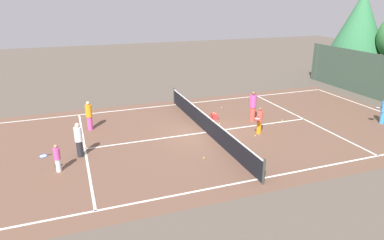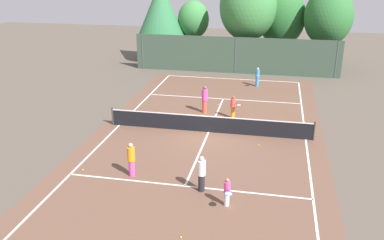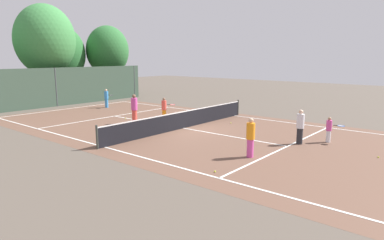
# 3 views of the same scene
# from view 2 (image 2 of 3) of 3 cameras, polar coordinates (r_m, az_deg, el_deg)

# --- Properties ---
(ground_plane) EXTENTS (80.00, 80.00, 0.00)m
(ground_plane) POSITION_cam_2_polar(r_m,az_deg,el_deg) (24.41, 2.28, -1.66)
(ground_plane) COLOR brown
(court_surface) EXTENTS (13.00, 25.00, 0.01)m
(court_surface) POSITION_cam_2_polar(r_m,az_deg,el_deg) (24.41, 2.28, -1.65)
(court_surface) COLOR brown
(court_surface) RESTS_ON ground_plane
(tennis_net) EXTENTS (11.90, 0.10, 1.10)m
(tennis_net) POSITION_cam_2_polar(r_m,az_deg,el_deg) (24.22, 2.30, -0.54)
(tennis_net) COLOR #333833
(tennis_net) RESTS_ON ground_plane
(perimeter_fence) EXTENTS (18.00, 0.12, 3.20)m
(perimeter_fence) POSITION_cam_2_polar(r_m,az_deg,el_deg) (37.26, 5.90, 8.75)
(perimeter_fence) COLOR #384C3D
(perimeter_fence) RESTS_ON ground_plane
(tree_0) EXTENTS (4.55, 4.55, 7.60)m
(tree_0) POSITION_cam_2_polar(r_m,az_deg,el_deg) (41.41, -4.28, 14.84)
(tree_0) COLOR brown
(tree_0) RESTS_ON ground_plane
(tree_1) EXTENTS (4.28, 4.57, 7.27)m
(tree_1) POSITION_cam_2_polar(r_m,az_deg,el_deg) (40.11, 18.10, 13.21)
(tree_1) COLOR brown
(tree_1) RESTS_ON ground_plane
(tree_2) EXTENTS (5.11, 5.29, 8.59)m
(tree_2) POSITION_cam_2_polar(r_m,az_deg,el_deg) (39.21, 7.65, 15.08)
(tree_2) COLOR brown
(tree_2) RESTS_ON ground_plane
(tree_3) EXTENTS (4.46, 3.58, 7.01)m
(tree_3) POSITION_cam_2_polar(r_m,az_deg,el_deg) (41.60, 12.14, 13.47)
(tree_3) COLOR brown
(tree_3) RESTS_ON ground_plane
(tree_4) EXTENTS (3.03, 3.04, 5.84)m
(tree_4) POSITION_cam_2_polar(r_m,az_deg,el_deg) (41.87, 0.19, 13.48)
(tree_4) COLOR brown
(tree_4) RESTS_ON ground_plane
(player_0) EXTENTS (0.39, 0.39, 1.82)m
(player_0) POSITION_cam_2_polar(r_m,az_deg,el_deg) (27.28, 1.73, 2.89)
(player_0) COLOR #E54C3F
(player_0) RESTS_ON ground_plane
(player_1) EXTENTS (0.45, 0.85, 1.24)m
(player_1) POSITION_cam_2_polar(r_m,az_deg,el_deg) (17.12, 4.80, -9.73)
(player_1) COLOR silver
(player_1) RESTS_ON ground_plane
(player_2) EXTENTS (0.35, 0.35, 1.65)m
(player_2) POSITION_cam_2_polar(r_m,az_deg,el_deg) (18.01, 1.31, -7.28)
(player_2) COLOR #232328
(player_2) RESTS_ON ground_plane
(player_3) EXTENTS (0.79, 0.78, 1.48)m
(player_3) POSITION_cam_2_polar(r_m,az_deg,el_deg) (26.43, 5.62, 1.83)
(player_3) COLOR orange
(player_3) RESTS_ON ground_plane
(player_4) EXTENTS (0.35, 0.35, 1.65)m
(player_4) POSITION_cam_2_polar(r_m,az_deg,el_deg) (19.43, -8.27, -5.30)
(player_4) COLOR #D14799
(player_4) RESTS_ON ground_plane
(player_5) EXTENTS (0.40, 0.90, 1.51)m
(player_5) POSITION_cam_2_polar(r_m,az_deg,el_deg) (33.61, 8.91, 5.84)
(player_5) COLOR #388CD8
(player_5) RESTS_ON ground_plane
(ball_crate) EXTENTS (0.46, 0.31, 0.43)m
(ball_crate) POSITION_cam_2_polar(r_m,az_deg,el_deg) (25.82, -1.20, 0.07)
(ball_crate) COLOR red
(ball_crate) RESTS_ON ground_plane
(tennis_ball_0) EXTENTS (0.07, 0.07, 0.07)m
(tennis_ball_0) POSITION_cam_2_polar(r_m,az_deg,el_deg) (20.71, -14.66, -6.59)
(tennis_ball_0) COLOR #CCE533
(tennis_ball_0) RESTS_ON ground_plane
(tennis_ball_1) EXTENTS (0.07, 0.07, 0.07)m
(tennis_ball_1) POSITION_cam_2_polar(r_m,az_deg,el_deg) (25.67, 0.61, -0.41)
(tennis_ball_1) COLOR #CCE533
(tennis_ball_1) RESTS_ON ground_plane
(tennis_ball_2) EXTENTS (0.07, 0.07, 0.07)m
(tennis_ball_2) POSITION_cam_2_polar(r_m,az_deg,el_deg) (27.58, -4.49, 1.07)
(tennis_ball_2) COLOR #CCE533
(tennis_ball_2) RESTS_ON ground_plane
(tennis_ball_3) EXTENTS (0.07, 0.07, 0.07)m
(tennis_ball_3) POSITION_cam_2_polar(r_m,az_deg,el_deg) (29.05, 3.58, 2.12)
(tennis_ball_3) COLOR #CCE533
(tennis_ball_3) RESTS_ON ground_plane
(tennis_ball_4) EXTENTS (0.07, 0.07, 0.07)m
(tennis_ball_4) POSITION_cam_2_polar(r_m,az_deg,el_deg) (15.63, -1.51, -15.69)
(tennis_ball_4) COLOR #CCE533
(tennis_ball_4) RESTS_ON ground_plane
(tennis_ball_5) EXTENTS (0.07, 0.07, 0.07)m
(tennis_ball_5) POSITION_cam_2_polar(r_m,az_deg,el_deg) (22.92, 9.09, -3.38)
(tennis_ball_5) COLOR #CCE533
(tennis_ball_5) RESTS_ON ground_plane
(tennis_ball_6) EXTENTS (0.07, 0.07, 0.07)m
(tennis_ball_6) POSITION_cam_2_polar(r_m,az_deg,el_deg) (26.31, 6.10, 0.02)
(tennis_ball_6) COLOR #CCE533
(tennis_ball_6) RESTS_ON ground_plane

